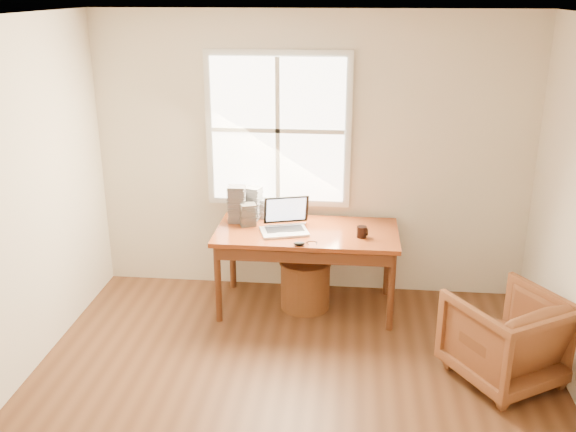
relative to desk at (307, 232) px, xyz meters
name	(u,v)px	position (x,y,z in m)	size (l,w,h in m)	color
room_shell	(284,239)	(-0.02, -1.64, 0.59)	(4.04, 4.54, 2.64)	brown
desk	(307,232)	(0.00, 0.00, 0.00)	(1.60, 0.80, 0.04)	brown
armchair	(506,337)	(1.55, -0.98, -0.39)	(0.73, 0.75, 0.68)	brown
wicker_stool	(305,284)	(-0.01, 0.00, -0.51)	(0.44, 0.44, 0.44)	brown
laptop	(284,218)	(-0.19, -0.08, 0.15)	(0.35, 0.37, 0.27)	silver
mouse	(299,244)	(-0.04, -0.36, 0.04)	(0.10, 0.06, 0.03)	black
coffee_mug	(362,232)	(0.48, -0.11, 0.07)	(0.09, 0.09, 0.10)	black
cd_stack_a	(253,203)	(-0.52, 0.27, 0.17)	(0.15, 0.13, 0.30)	silver
cd_stack_b	(248,214)	(-0.53, 0.07, 0.12)	(0.13, 0.12, 0.20)	#26252A
cd_stack_c	(237,204)	(-0.65, 0.15, 0.19)	(0.15, 0.13, 0.34)	gray
cd_stack_d	(259,208)	(-0.47, 0.30, 0.11)	(0.14, 0.12, 0.18)	silver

